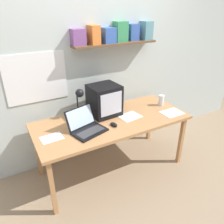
% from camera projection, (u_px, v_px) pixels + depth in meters
% --- Properties ---
extents(ground_plane, '(12.00, 12.00, 0.00)m').
position_uv_depth(ground_plane, '(112.00, 167.00, 2.88)').
color(ground_plane, '#997F63').
extents(back_wall, '(5.60, 0.24, 2.60)m').
position_uv_depth(back_wall, '(93.00, 60.00, 2.69)').
color(back_wall, silver).
rests_on(back_wall, ground_plane).
extents(corner_desk, '(1.81, 0.79, 0.72)m').
position_uv_depth(corner_desk, '(112.00, 124.00, 2.58)').
color(corner_desk, '#B87F4D').
rests_on(corner_desk, ground_plane).
extents(crt_monitor, '(0.37, 0.35, 0.37)m').
position_uv_depth(crt_monitor, '(104.00, 100.00, 2.61)').
color(crt_monitor, black).
rests_on(crt_monitor, corner_desk).
extents(laptop, '(0.42, 0.39, 0.23)m').
position_uv_depth(laptop, '(86.00, 125.00, 2.32)').
color(laptop, black).
rests_on(laptop, corner_desk).
extents(desk_lamp, '(0.12, 0.16, 0.36)m').
position_uv_depth(desk_lamp, '(79.00, 98.00, 2.50)').
color(desk_lamp, black).
rests_on(desk_lamp, corner_desk).
extents(juice_glass, '(0.07, 0.07, 0.14)m').
position_uv_depth(juice_glass, '(161.00, 101.00, 2.90)').
color(juice_glass, white).
rests_on(juice_glass, corner_desk).
extents(computer_mouse, '(0.07, 0.11, 0.03)m').
position_uv_depth(computer_mouse, '(114.00, 124.00, 2.43)').
color(computer_mouse, black).
rests_on(computer_mouse, corner_desk).
extents(open_notebook, '(0.26, 0.21, 0.00)m').
position_uv_depth(open_notebook, '(172.00, 113.00, 2.72)').
color(open_notebook, white).
rests_on(open_notebook, corner_desk).
extents(loose_paper_near_laptop, '(0.23, 0.17, 0.00)m').
position_uv_depth(loose_paper_near_laptop, '(52.00, 138.00, 2.21)').
color(loose_paper_near_laptop, white).
rests_on(loose_paper_near_laptop, corner_desk).
extents(loose_paper_near_monitor, '(0.28, 0.23, 0.00)m').
position_uv_depth(loose_paper_near_monitor, '(130.00, 116.00, 2.63)').
color(loose_paper_near_monitor, white).
rests_on(loose_paper_near_monitor, corner_desk).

